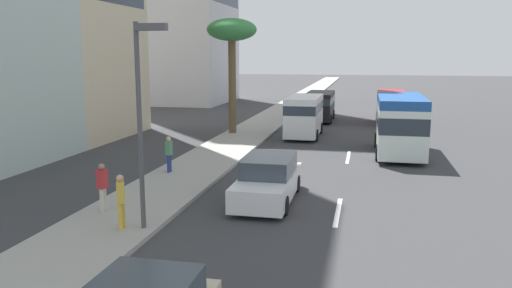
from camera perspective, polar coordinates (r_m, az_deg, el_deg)
ground_plane at (r=35.56m, az=10.79°, el=1.43°), size 198.00×198.00×0.00m
sidewalk_right at (r=36.32m, az=0.21°, el=1.90°), size 162.00×3.16×0.15m
lane_stripe_mid at (r=17.35m, az=9.14°, el=-7.50°), size 3.20×0.16×0.01m
lane_stripe_far at (r=26.46m, az=10.26°, el=-1.46°), size 3.20×0.16×0.01m
minibus_lead at (r=27.48m, az=15.79°, el=2.29°), size 6.36×2.42×3.07m
van_second at (r=39.97m, az=14.85°, el=4.23°), size 5.20×2.08×2.46m
car_third at (r=18.25m, az=1.37°, el=-4.06°), size 4.75×1.89×1.59m
van_fifth at (r=40.49m, az=7.14°, el=4.40°), size 5.34×2.12×2.26m
van_sixth at (r=32.54m, az=5.42°, el=3.38°), size 5.22×2.07×2.57m
pedestrian_near_lamp at (r=22.30m, az=-9.70°, el=-0.97°), size 0.32×0.22×1.56m
pedestrian_mid_block at (r=15.39m, az=-14.86°, el=-5.98°), size 0.38×0.34×1.62m
pedestrian_by_tree at (r=17.24m, az=-16.79°, el=-4.44°), size 0.37×0.31×1.58m
palm_tree at (r=33.01m, az=-2.72°, el=12.10°), size 3.16×3.16×7.29m
street_lamp at (r=14.76m, az=-12.53°, el=4.66°), size 0.24×0.97×5.92m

